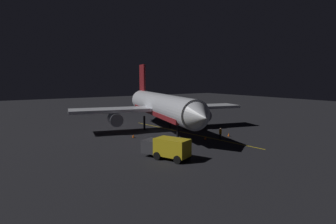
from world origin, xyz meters
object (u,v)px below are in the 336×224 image
object	(u,v)px
traffic_cone_far	(133,136)
ground_crew_worker	(220,134)
traffic_cone_under_wing	(229,135)
baggage_truck	(168,148)
traffic_cone_near_left	(173,148)
catering_truck	(194,121)
traffic_cone_near_right	(205,138)
airliner	(160,106)

from	to	relation	value
traffic_cone_far	ground_crew_worker	bearing A→B (deg)	140.60
traffic_cone_under_wing	baggage_truck	bearing A→B (deg)	19.09
traffic_cone_near_left	traffic_cone_far	xyz separation A→B (m)	(0.76, -9.49, 0.00)
catering_truck	traffic_cone_under_wing	xyz separation A→B (m)	(0.28, 8.96, -0.94)
baggage_truck	traffic_cone_far	world-z (taller)	baggage_truck
traffic_cone_under_wing	traffic_cone_near_right	bearing A→B (deg)	-2.63
airliner	ground_crew_worker	bearing A→B (deg)	107.12
baggage_truck	traffic_cone_near_right	bearing A→B (deg)	-152.40
traffic_cone_near_right	traffic_cone_under_wing	size ratio (longest dim) A/B	1.00
ground_crew_worker	catering_truck	bearing A→B (deg)	-107.04
baggage_truck	traffic_cone_near_right	size ratio (longest dim) A/B	10.86
ground_crew_worker	traffic_cone_near_right	bearing A→B (deg)	-33.52
catering_truck	traffic_cone_near_left	size ratio (longest dim) A/B	12.12
catering_truck	traffic_cone_under_wing	distance (m)	9.01
traffic_cone_near_right	traffic_cone_under_wing	world-z (taller)	same
traffic_cone_under_wing	ground_crew_worker	bearing A→B (deg)	20.15
traffic_cone_far	baggage_truck	bearing A→B (deg)	80.97
baggage_truck	catering_truck	size ratio (longest dim) A/B	0.90
baggage_truck	traffic_cone_near_right	world-z (taller)	baggage_truck
traffic_cone_under_wing	catering_truck	bearing A→B (deg)	-91.79
ground_crew_worker	traffic_cone_far	bearing A→B (deg)	-39.40
catering_truck	traffic_cone_near_right	distance (m)	10.07
airliner	ground_crew_worker	xyz separation A→B (m)	(-3.45, 11.20, -3.34)
traffic_cone_near_left	traffic_cone_under_wing	world-z (taller)	same
airliner	traffic_cone_near_left	size ratio (longest dim) A/B	62.55
catering_truck	ground_crew_worker	size ratio (longest dim) A/B	3.83
baggage_truck	traffic_cone_far	size ratio (longest dim) A/B	10.86
catering_truck	traffic_cone_far	world-z (taller)	catering_truck
ground_crew_worker	traffic_cone_near_left	xyz separation A→B (m)	(9.40, 1.14, -0.64)
ground_crew_worker	traffic_cone_near_left	bearing A→B (deg)	6.92
airliner	traffic_cone_far	world-z (taller)	airliner
baggage_truck	catering_truck	world-z (taller)	baggage_truck
catering_truck	ground_crew_worker	xyz separation A→B (m)	(3.06, 9.97, -0.30)
airliner	traffic_cone_far	bearing A→B (deg)	23.03
traffic_cone_near_left	traffic_cone_far	world-z (taller)	same
catering_truck	ground_crew_worker	bearing A→B (deg)	72.96
traffic_cone_far	catering_truck	bearing A→B (deg)	-172.98
baggage_truck	catering_truck	distance (m)	20.75
traffic_cone_near_right	traffic_cone_under_wing	bearing A→B (deg)	177.37
catering_truck	traffic_cone_under_wing	size ratio (longest dim) A/B	12.12
airliner	ground_crew_worker	size ratio (longest dim) A/B	19.77
baggage_truck	catering_truck	xyz separation A→B (m)	(-15.21, -14.12, -0.03)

